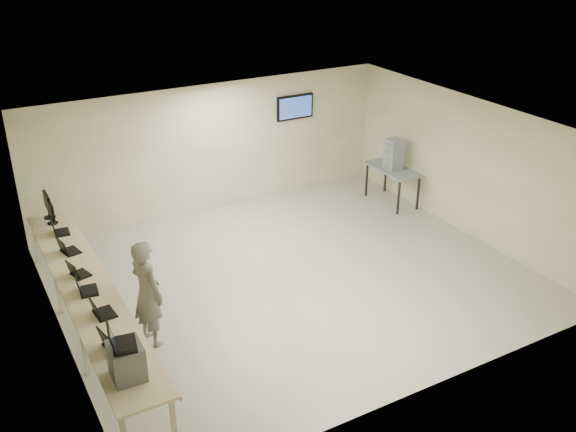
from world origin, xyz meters
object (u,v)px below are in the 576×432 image
workbench (87,290)px  equipment_box (127,361)px  soldier (147,293)px  side_table (393,171)px

workbench → equipment_box: bearing=-91.5°
soldier → side_table: 6.87m
equipment_box → soldier: size_ratio=0.27×
workbench → equipment_box: (-0.06, -2.35, 0.30)m
equipment_box → side_table: 8.37m
side_table → soldier: bearing=-159.6°
equipment_box → side_table: bearing=31.6°
equipment_box → workbench: bearing=90.2°
equipment_box → side_table: (7.25, 4.17, -0.38)m
soldier → side_table: size_ratio=1.25×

